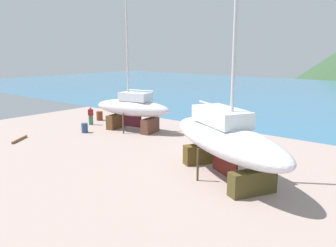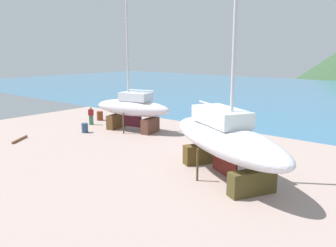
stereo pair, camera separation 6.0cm
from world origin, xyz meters
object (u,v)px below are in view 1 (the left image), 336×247
at_px(worker, 91,116).
at_px(sailboat_small_center, 132,108).
at_px(barrel_tar_black, 85,128).
at_px(sailboat_large_starboard, 225,138).
at_px(barrel_tipped_center, 100,116).

bearing_deg(worker, sailboat_small_center, -105.67).
height_order(worker, barrel_tar_black, worker).
xyz_separation_m(sailboat_large_starboard, barrel_tipped_center, (-17.65, 5.89, -1.70)).
xyz_separation_m(sailboat_large_starboard, barrel_tar_black, (-14.45, 1.62, -1.75)).
height_order(sailboat_small_center, barrel_tar_black, sailboat_small_center).
bearing_deg(barrel_tipped_center, sailboat_large_starboard, -18.44).
distance_m(worker, barrel_tar_black, 3.19).
relative_size(sailboat_small_center, barrel_tipped_center, 13.54).
bearing_deg(worker, barrel_tar_black, -163.31).
height_order(worker, barrel_tipped_center, worker).
bearing_deg(barrel_tar_black, barrel_tipped_center, 126.79).
bearing_deg(barrel_tar_black, sailboat_large_starboard, -6.38).
xyz_separation_m(sailboat_small_center, barrel_tipped_center, (-5.79, 1.12, -1.54)).
distance_m(sailboat_small_center, worker, 4.91).
xyz_separation_m(worker, barrel_tar_black, (2.12, -2.35, -0.47)).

